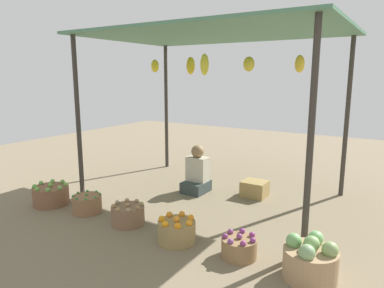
# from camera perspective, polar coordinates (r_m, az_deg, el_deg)

# --- Properties ---
(ground_plane) EXTENTS (14.00, 14.00, 0.00)m
(ground_plane) POSITION_cam_1_polar(r_m,az_deg,el_deg) (5.68, 3.39, -8.41)
(ground_plane) COLOR #7C6D54
(market_stall_structure) EXTENTS (3.74, 2.57, 2.51)m
(market_stall_structure) POSITION_cam_1_polar(r_m,az_deg,el_deg) (5.38, 3.71, 15.77)
(market_stall_structure) COLOR #38332D
(market_stall_structure) RESTS_ON ground
(vendor_person) EXTENTS (0.36, 0.44, 0.78)m
(vendor_person) POSITION_cam_1_polar(r_m,az_deg,el_deg) (5.80, 0.80, -4.89)
(vendor_person) COLOR #343F3E
(vendor_person) RESTS_ON ground
(basket_green_apples) EXTENTS (0.52, 0.52, 0.33)m
(basket_green_apples) POSITION_cam_1_polar(r_m,az_deg,el_deg) (5.70, -21.86, -7.66)
(basket_green_apples) COLOR brown
(basket_green_apples) RESTS_ON ground
(basket_green_chilies) EXTENTS (0.40, 0.40, 0.27)m
(basket_green_chilies) POSITION_cam_1_polar(r_m,az_deg,el_deg) (5.22, -16.61, -9.25)
(basket_green_chilies) COLOR #8E6443
(basket_green_chilies) RESTS_ON ground
(basket_potatoes) EXTENTS (0.43, 0.43, 0.29)m
(basket_potatoes) POSITION_cam_1_polar(r_m,az_deg,el_deg) (4.70, -10.33, -11.20)
(basket_potatoes) COLOR #806045
(basket_potatoes) RESTS_ON ground
(basket_oranges) EXTENTS (0.44, 0.44, 0.32)m
(basket_oranges) POSITION_cam_1_polar(r_m,az_deg,el_deg) (4.17, -2.50, -13.85)
(basket_oranges) COLOR #98804D
(basket_oranges) RESTS_ON ground
(basket_purple_onions) EXTENTS (0.38, 0.38, 0.26)m
(basket_purple_onions) POSITION_cam_1_polar(r_m,az_deg,el_deg) (3.90, 7.64, -16.19)
(basket_purple_onions) COLOR olive
(basket_purple_onions) RESTS_ON ground
(basket_cabbages) EXTENTS (0.51, 0.51, 0.42)m
(basket_cabbages) POSITION_cam_1_polar(r_m,az_deg,el_deg) (3.66, 18.61, -17.41)
(basket_cabbages) COLOR tan
(basket_cabbages) RESTS_ON ground
(wooden_crate_near_vendor) EXTENTS (0.38, 0.34, 0.25)m
(wooden_crate_near_vendor) POSITION_cam_1_polar(r_m,az_deg,el_deg) (5.72, 10.11, -7.13)
(wooden_crate_near_vendor) COLOR #9D824A
(wooden_crate_near_vendor) RESTS_ON ground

